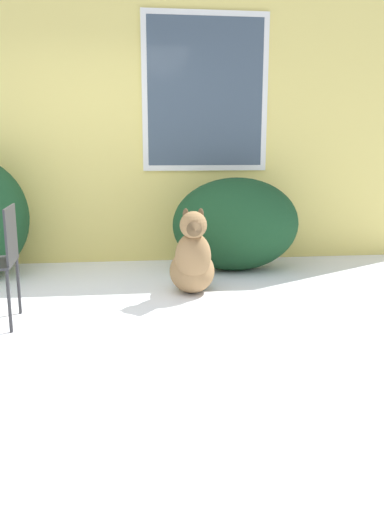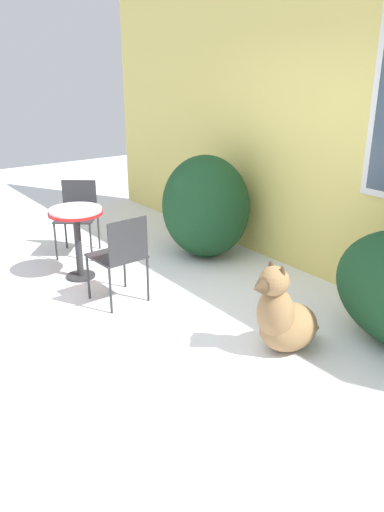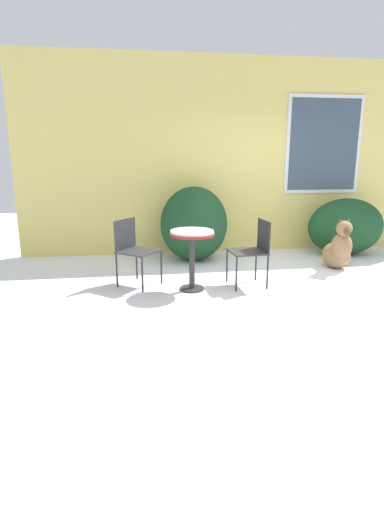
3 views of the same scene
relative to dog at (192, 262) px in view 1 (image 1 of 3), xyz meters
name	(u,v)px [view 1 (image 1 of 3)]	position (x,y,z in m)	size (l,w,h in m)	color
ground_plane	(69,328)	(-0.99, -0.77, -0.29)	(16.00, 16.00, 0.00)	white
house_wall	(94,112)	(-0.91, 1.42, 1.38)	(8.00, 0.10, 3.30)	#E5D16B
shrub_middle	(236,225)	(0.56, 0.84, 0.20)	(1.34, 0.78, 0.98)	#194223
dog	(192,262)	(0.00, 0.00, 0.00)	(0.43, 0.75, 0.78)	#937047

